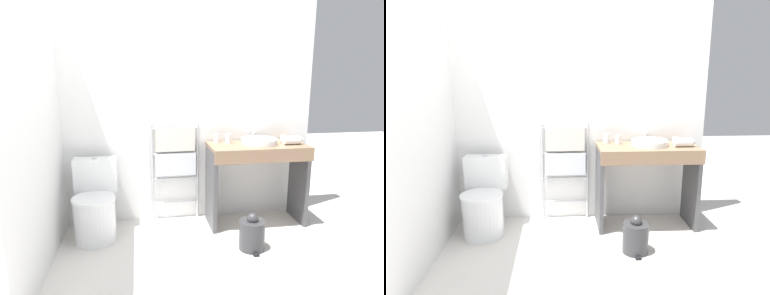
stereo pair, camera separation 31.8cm
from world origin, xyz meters
The scene contains 12 objects.
ground_plane centered at (0.00, 0.00, 0.00)m, with size 12.00×12.00×0.00m, color silver.
wall_back centered at (0.00, 1.40, 1.20)m, with size 2.75×0.12×2.40m, color white.
wall_side centered at (-1.31, 0.67, 1.20)m, with size 0.12×2.00×2.40m, color white.
toilet centered at (-0.93, 0.99, 0.31)m, with size 0.41×0.53×0.76m.
towel_radiator centered at (-0.12, 1.29, 0.71)m, with size 0.51×0.06×1.05m.
vanity_counter centered at (0.70, 1.07, 0.58)m, with size 1.00×0.49×0.85m.
sink_basin centered at (0.72, 1.10, 0.88)m, with size 0.36×0.36×0.06m.
faucet centered at (0.72, 1.28, 0.94)m, with size 0.02×0.10×0.13m.
cup_near_wall centered at (0.31, 1.23, 0.90)m, with size 0.06×0.06×0.10m.
cup_near_edge centered at (0.42, 1.18, 0.90)m, with size 0.06×0.06×0.10m.
hair_dryer centered at (1.05, 1.03, 0.90)m, with size 0.23×0.17×0.09m.
trash_bin centered at (0.48, 0.54, 0.15)m, with size 0.23×0.26×0.35m.
Camera 2 is at (-0.18, -2.22, 1.58)m, focal length 32.00 mm.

